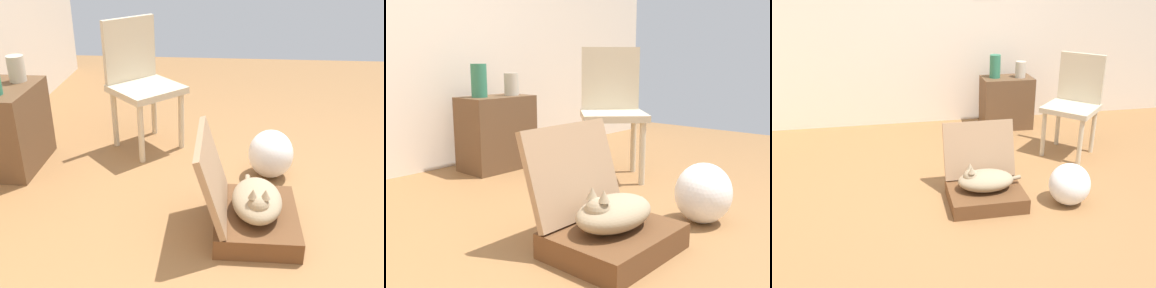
# 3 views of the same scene
# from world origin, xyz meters

# --- Properties ---
(ground_plane) EXTENTS (7.68, 7.68, 0.00)m
(ground_plane) POSITION_xyz_m (0.00, 0.00, 0.00)
(ground_plane) COLOR olive
(ground_plane) RESTS_ON ground
(wall_back) EXTENTS (6.40, 0.15, 2.60)m
(wall_back) POSITION_xyz_m (0.00, 2.26, 1.30)
(wall_back) COLOR beige
(wall_back) RESTS_ON ground
(suitcase_base) EXTENTS (0.59, 0.47, 0.12)m
(suitcase_base) POSITION_xyz_m (0.05, 0.15, 0.06)
(suitcase_base) COLOR brown
(suitcase_base) RESTS_ON ground
(suitcase_lid) EXTENTS (0.59, 0.18, 0.46)m
(suitcase_lid) POSITION_xyz_m (0.05, 0.41, 0.35)
(suitcase_lid) COLOR #9B7756
(suitcase_lid) RESTS_ON suitcase_base
(cat) EXTENTS (0.52, 0.28, 0.22)m
(cat) POSITION_xyz_m (0.04, 0.16, 0.20)
(cat) COLOR #998466
(cat) RESTS_ON suitcase_base
(plastic_bag_white) EXTENTS (0.33, 0.31, 0.34)m
(plastic_bag_white) POSITION_xyz_m (0.70, 0.02, 0.17)
(plastic_bag_white) COLOR white
(plastic_bag_white) RESTS_ON ground
(side_table) EXTENTS (0.58, 0.35, 0.60)m
(side_table) POSITION_xyz_m (0.70, 1.85, 0.30)
(side_table) COLOR brown
(side_table) RESTS_ON ground
(vase_tall) EXTENTS (0.12, 0.12, 0.26)m
(vase_tall) POSITION_xyz_m (0.56, 1.86, 0.73)
(vase_tall) COLOR #2D7051
(vase_tall) RESTS_ON side_table
(vase_short) EXTENTS (0.12, 0.12, 0.18)m
(vase_short) POSITION_xyz_m (0.85, 1.82, 0.69)
(vase_short) COLOR #B7AD99
(vase_short) RESTS_ON side_table
(chair) EXTENTS (0.65, 0.65, 0.99)m
(chair) POSITION_xyz_m (1.15, 1.00, 0.54)
(chair) COLOR beige
(chair) RESTS_ON ground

